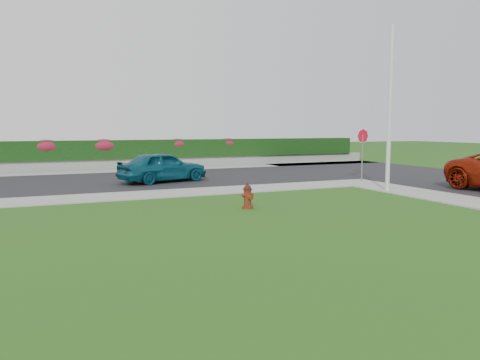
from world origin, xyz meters
name	(u,v)px	position (x,y,z in m)	size (l,w,h in m)	color
ground	(355,246)	(0.00, 0.00, 0.00)	(120.00, 120.00, 0.00)	black
street_far	(60,183)	(-5.00, 14.00, 0.02)	(26.00, 8.00, 0.04)	black
sidewalk_far	(35,201)	(-6.00, 9.00, 0.02)	(24.00, 2.00, 0.04)	gray
curb_corner	(357,183)	(7.00, 9.00, 0.02)	(2.00, 2.00, 0.04)	gray
sidewalk_beyond	(131,170)	(-1.00, 19.00, 0.02)	(34.00, 2.00, 0.04)	gray
retaining_wall	(126,164)	(-1.00, 20.50, 0.30)	(34.00, 0.40, 0.60)	gray
hedge	(125,149)	(-1.00, 20.60, 1.15)	(32.00, 0.90, 1.10)	black
fire_hydrant	(248,197)	(-0.14, 4.99, 0.36)	(0.40, 0.38, 0.77)	#52240C
sedan_teal	(163,167)	(-0.79, 12.56, 0.71)	(1.59, 3.95, 1.35)	#0C4B5E
utility_pole	(390,110)	(6.29, 6.25, 3.09)	(0.16, 0.16, 6.18)	silver
stop_sign	(363,143)	(7.58, 9.41, 1.76)	(0.65, 0.06, 2.39)	slate
flower_clump_c	(46,146)	(-5.33, 20.50, 1.41)	(1.48, 0.95, 0.74)	#A01B42
flower_clump_d	(104,146)	(-2.23, 20.50, 1.40)	(1.53, 0.98, 0.76)	#A01B42
flower_clump_e	(178,144)	(2.21, 20.50, 1.45)	(1.27, 0.81, 0.63)	#A01B42
flower_clump_f	(228,143)	(5.56, 20.50, 1.46)	(1.22, 0.78, 0.61)	#A01B42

